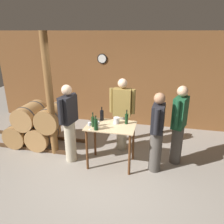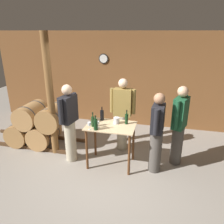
{
  "view_description": "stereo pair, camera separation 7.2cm",
  "coord_description": "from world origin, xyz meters",
  "px_view_note": "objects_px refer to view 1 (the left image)",
  "views": [
    {
      "loc": [
        0.88,
        -3.41,
        2.69
      ],
      "look_at": [
        -0.02,
        0.6,
        1.16
      ],
      "focal_mm": 35.0,
      "sensor_mm": 36.0,
      "label": 1
    },
    {
      "loc": [
        0.95,
        -3.39,
        2.69
      ],
      "look_at": [
        -0.02,
        0.6,
        1.16
      ],
      "focal_mm": 35.0,
      "sensor_mm": 36.0,
      "label": 2
    }
  ],
  "objects_px": {
    "wine_bottle_center": "(96,124)",
    "wine_glass_near_left": "(90,124)",
    "wine_bottle_far_left": "(93,121)",
    "ice_bucket": "(116,120)",
    "wooden_post": "(50,97)",
    "person_host": "(69,122)",
    "wine_bottle_left": "(102,115)",
    "person_visitor_near_door": "(157,132)",
    "wine_bottle_right": "(127,118)",
    "wine_glass_near_center": "(98,123)",
    "person_visitor_bearded": "(179,124)",
    "person_visitor_with_scarf": "(122,113)"
  },
  "relations": [
    {
      "from": "wine_glass_near_center",
      "to": "wine_bottle_left",
      "type": "bearing_deg",
      "value": 94.15
    },
    {
      "from": "wooden_post",
      "to": "person_host",
      "type": "xyz_separation_m",
      "value": [
        0.5,
        -0.22,
        -0.45
      ]
    },
    {
      "from": "wine_bottle_right",
      "to": "person_visitor_near_door",
      "type": "distance_m",
      "value": 0.66
    },
    {
      "from": "wine_bottle_far_left",
      "to": "ice_bucket",
      "type": "bearing_deg",
      "value": 31.58
    },
    {
      "from": "wine_bottle_left",
      "to": "person_visitor_with_scarf",
      "type": "xyz_separation_m",
      "value": [
        0.35,
        0.49,
        -0.11
      ]
    },
    {
      "from": "wine_bottle_left",
      "to": "person_visitor_with_scarf",
      "type": "relative_size",
      "value": 0.17
    },
    {
      "from": "wine_glass_near_center",
      "to": "person_visitor_with_scarf",
      "type": "height_order",
      "value": "person_visitor_with_scarf"
    },
    {
      "from": "wine_glass_near_center",
      "to": "person_visitor_bearded",
      "type": "height_order",
      "value": "person_visitor_bearded"
    },
    {
      "from": "person_host",
      "to": "person_visitor_near_door",
      "type": "height_order",
      "value": "person_host"
    },
    {
      "from": "wine_glass_near_left",
      "to": "person_visitor_near_door",
      "type": "distance_m",
      "value": 1.31
    },
    {
      "from": "wine_bottle_left",
      "to": "person_visitor_bearded",
      "type": "bearing_deg",
      "value": 5.88
    },
    {
      "from": "wooden_post",
      "to": "person_visitor_near_door",
      "type": "xyz_separation_m",
      "value": [
        2.3,
        -0.19,
        -0.48
      ]
    },
    {
      "from": "wine_bottle_center",
      "to": "ice_bucket",
      "type": "bearing_deg",
      "value": 50.94
    },
    {
      "from": "ice_bucket",
      "to": "person_visitor_near_door",
      "type": "bearing_deg",
      "value": -8.77
    },
    {
      "from": "wine_bottle_right",
      "to": "wine_bottle_center",
      "type": "bearing_deg",
      "value": -141.4
    },
    {
      "from": "ice_bucket",
      "to": "wine_glass_near_center",
      "type": "bearing_deg",
      "value": -136.27
    },
    {
      "from": "person_host",
      "to": "person_visitor_bearded",
      "type": "xyz_separation_m",
      "value": [
        2.23,
        0.42,
        -0.0
      ]
    },
    {
      "from": "wine_bottle_far_left",
      "to": "ice_bucket",
      "type": "xyz_separation_m",
      "value": [
        0.42,
        0.26,
        -0.05
      ]
    },
    {
      "from": "wine_bottle_right",
      "to": "person_host",
      "type": "bearing_deg",
      "value": -171.37
    },
    {
      "from": "person_visitor_with_scarf",
      "to": "person_visitor_bearded",
      "type": "relative_size",
      "value": 1.01
    },
    {
      "from": "wooden_post",
      "to": "wine_bottle_far_left",
      "type": "height_order",
      "value": "wooden_post"
    },
    {
      "from": "wine_bottle_right",
      "to": "person_visitor_near_door",
      "type": "xyz_separation_m",
      "value": [
        0.62,
        -0.15,
        -0.16
      ]
    },
    {
      "from": "person_visitor_with_scarf",
      "to": "person_visitor_bearded",
      "type": "distance_m",
      "value": 1.28
    },
    {
      "from": "ice_bucket",
      "to": "person_visitor_bearded",
      "type": "bearing_deg",
      "value": 11.92
    },
    {
      "from": "wine_glass_near_center",
      "to": "person_visitor_bearded",
      "type": "distance_m",
      "value": 1.66
    },
    {
      "from": "person_host",
      "to": "person_visitor_bearded",
      "type": "bearing_deg",
      "value": 10.65
    },
    {
      "from": "wine_glass_near_left",
      "to": "person_visitor_bearded",
      "type": "relative_size",
      "value": 0.09
    },
    {
      "from": "wine_bottle_far_left",
      "to": "wine_bottle_right",
      "type": "height_order",
      "value": "same"
    },
    {
      "from": "person_host",
      "to": "person_visitor_with_scarf",
      "type": "height_order",
      "value": "person_visitor_with_scarf"
    },
    {
      "from": "wine_bottle_left",
      "to": "wine_glass_near_center",
      "type": "bearing_deg",
      "value": -85.85
    },
    {
      "from": "wine_bottle_center",
      "to": "person_visitor_with_scarf",
      "type": "distance_m",
      "value": 1.04
    },
    {
      "from": "wine_bottle_center",
      "to": "wine_glass_near_center",
      "type": "height_order",
      "value": "wine_bottle_center"
    },
    {
      "from": "wine_bottle_far_left",
      "to": "wine_bottle_right",
      "type": "relative_size",
      "value": 1.0
    },
    {
      "from": "person_visitor_near_door",
      "to": "person_visitor_bearded",
      "type": "bearing_deg",
      "value": 42.61
    },
    {
      "from": "wooden_post",
      "to": "person_host",
      "type": "height_order",
      "value": "wooden_post"
    },
    {
      "from": "person_host",
      "to": "person_visitor_with_scarf",
      "type": "bearing_deg",
      "value": 37.09
    },
    {
      "from": "wine_bottle_far_left",
      "to": "wine_glass_near_left",
      "type": "height_order",
      "value": "wine_bottle_far_left"
    },
    {
      "from": "person_visitor_near_door",
      "to": "wine_bottle_right",
      "type": "bearing_deg",
      "value": 166.3
    },
    {
      "from": "wine_bottle_left",
      "to": "person_visitor_near_door",
      "type": "distance_m",
      "value": 1.19
    },
    {
      "from": "wine_bottle_center",
      "to": "wine_glass_near_left",
      "type": "distance_m",
      "value": 0.12
    },
    {
      "from": "wine_bottle_center",
      "to": "wine_glass_near_left",
      "type": "height_order",
      "value": "wine_bottle_center"
    },
    {
      "from": "wine_bottle_left",
      "to": "person_host",
      "type": "xyz_separation_m",
      "value": [
        -0.64,
        -0.26,
        -0.12
      ]
    },
    {
      "from": "wooden_post",
      "to": "person_visitor_bearded",
      "type": "xyz_separation_m",
      "value": [
        2.73,
        0.2,
        -0.45
      ]
    },
    {
      "from": "person_host",
      "to": "person_visitor_near_door",
      "type": "distance_m",
      "value": 1.8
    },
    {
      "from": "wine_bottle_left",
      "to": "wine_bottle_right",
      "type": "relative_size",
      "value": 0.99
    },
    {
      "from": "wine_bottle_far_left",
      "to": "person_visitor_near_door",
      "type": "height_order",
      "value": "person_visitor_near_door"
    },
    {
      "from": "wine_bottle_right",
      "to": "ice_bucket",
      "type": "bearing_deg",
      "value": -173.16
    },
    {
      "from": "wooden_post",
      "to": "person_visitor_with_scarf",
      "type": "relative_size",
      "value": 1.57
    },
    {
      "from": "wine_bottle_far_left",
      "to": "wine_bottle_right",
      "type": "bearing_deg",
      "value": 24.36
    },
    {
      "from": "wine_bottle_far_left",
      "to": "wine_glass_near_left",
      "type": "xyz_separation_m",
      "value": [
        -0.02,
        -0.15,
        0.0
      ]
    }
  ]
}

